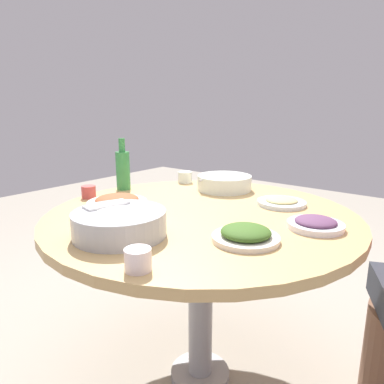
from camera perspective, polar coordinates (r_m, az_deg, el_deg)
The scene contains 12 objects.
ground at distance 1.79m, azimuth 1.30°, elevation -27.55°, with size 8.00×8.00×0.00m, color gray.
round_dining_table at distance 1.44m, azimuth 1.45°, elevation -6.61°, with size 1.23×1.23×0.77m.
rice_bowl at distance 1.17m, azimuth -11.63°, elevation -4.91°, with size 0.30×0.30×0.09m.
soup_bowl at distance 1.78m, azimuth 5.24°, elevation 1.44°, with size 0.27×0.28×0.07m.
dish_eggplant at distance 1.29m, azimuth 19.33°, elevation -4.84°, with size 0.19×0.19×0.04m.
dish_noodles at distance 1.55m, azimuth 14.24°, elevation -1.55°, with size 0.20×0.20×0.03m.
dish_greens at distance 1.12m, azimuth 8.67°, elevation -6.81°, with size 0.21×0.21×0.05m.
dish_stirfry at distance 1.51m, azimuth -11.98°, elevation -1.58°, with size 0.25×0.25×0.05m.
green_bottle at distance 1.80m, azimuth -11.09°, elevation 3.65°, with size 0.07×0.07×0.26m.
tea_cup_near at distance 1.95m, azimuth -1.13°, elevation 2.44°, with size 0.08×0.08×0.06m, color white.
tea_cup_far at distance 1.68m, azimuth -16.34°, elevation 0.02°, with size 0.06×0.06×0.06m, color #CD4B47.
tea_cup_side at distance 0.93m, azimuth -8.72°, elevation -10.73°, with size 0.07×0.07×0.06m, color white.
Camera 1 is at (-0.81, 1.07, 1.18)m, focal length 33.03 mm.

